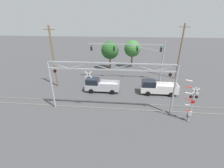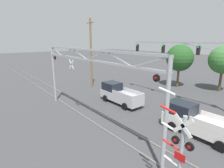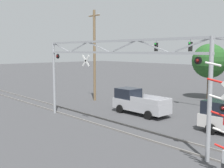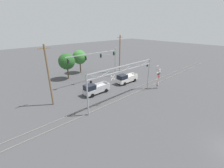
# 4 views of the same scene
# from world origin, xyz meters

# --- Properties ---
(rail_track_near) EXTENTS (80.00, 0.08, 0.10)m
(rail_track_near) POSITION_xyz_m (0.00, 16.57, 0.05)
(rail_track_near) COLOR gray
(rail_track_near) RESTS_ON ground_plane
(rail_track_far) EXTENTS (80.00, 0.08, 0.10)m
(rail_track_far) POSITION_xyz_m (0.00, 18.00, 0.05)
(rail_track_far) COLOR gray
(rail_track_far) RESTS_ON ground_plane
(crossing_gantry) EXTENTS (14.91, 0.27, 6.23)m
(crossing_gantry) POSITION_xyz_m (-0.02, 16.29, 4.54)
(crossing_gantry) COLOR #9EA0A5
(crossing_gantry) RESTS_ON ground_plane
(crossing_signal_mast) EXTENTS (1.64, 0.35, 5.07)m
(crossing_signal_mast) POSITION_xyz_m (8.92, 14.92, 2.05)
(crossing_signal_mast) COLOR #9EA0A5
(crossing_signal_mast) RESTS_ON ground_plane
(traffic_signal_span) EXTENTS (13.35, 0.39, 7.23)m
(traffic_signal_span) POSITION_xyz_m (4.37, 26.87, 5.16)
(traffic_signal_span) COLOR #9EA0A5
(traffic_signal_span) RESTS_ON ground_plane
(pickup_truck_lead) EXTENTS (5.32, 2.07, 2.15)m
(pickup_truck_lead) POSITION_xyz_m (-2.22, 21.57, 1.01)
(pickup_truck_lead) COLOR #B7B7BC
(pickup_truck_lead) RESTS_ON ground_plane
(pickup_truck_following) EXTENTS (5.52, 2.07, 2.15)m
(pickup_truck_following) POSITION_xyz_m (6.52, 21.57, 1.01)
(pickup_truck_following) COLOR silver
(pickup_truck_following) RESTS_ON ground_plane
(utility_pole_left) EXTENTS (1.80, 0.28, 9.85)m
(utility_pole_left) POSITION_xyz_m (-9.93, 22.91, 5.08)
(utility_pole_left) COLOR brown
(utility_pole_left) RESTS_ON ground_plane
(background_tree_beyond_span) EXTENTS (3.75, 3.75, 6.22)m
(background_tree_beyond_span) POSITION_xyz_m (3.04, 35.44, 4.33)
(background_tree_beyond_span) COLOR brown
(background_tree_beyond_span) RESTS_ON ground_plane
(background_tree_far_left_verge) EXTENTS (3.87, 3.87, 6.29)m
(background_tree_far_left_verge) POSITION_xyz_m (-1.90, 33.06, 4.34)
(background_tree_far_left_verge) COLOR brown
(background_tree_far_left_verge) RESTS_ON ground_plane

